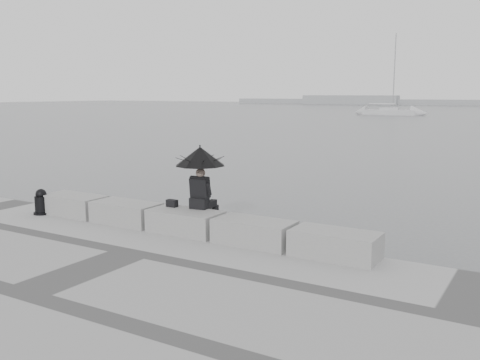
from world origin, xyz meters
The scene contains 10 objects.
ground centered at (0.00, 0.00, 0.00)m, with size 360.00×360.00×0.00m, color #4D5053.
stone_block_far_left centered at (-3.40, -0.45, 0.75)m, with size 1.60×0.80×0.50m, color gray.
stone_block_left centered at (-1.70, -0.45, 0.75)m, with size 1.60×0.80×0.50m, color gray.
stone_block_centre centered at (0.00, -0.45, 0.75)m, with size 1.60×0.80×0.50m, color gray.
stone_block_right centered at (1.70, -0.45, 0.75)m, with size 1.60×0.80×0.50m, color gray.
stone_block_far_right centered at (3.40, -0.45, 0.75)m, with size 1.60×0.80×0.50m, color gray.
seated_person centered at (0.14, -0.08, 1.99)m, with size 1.09×1.09×1.39m.
bag centered at (-0.49, -0.28, 1.08)m, with size 0.25×0.14×0.16m, color black.
mooring_bollard centered at (-4.17, -0.82, 0.77)m, with size 0.41×0.41×0.64m.
sailboat_left centered at (-17.03, 77.42, 0.52)m, with size 8.48×3.14×12.90m.
Camera 1 is at (6.75, -9.46, 3.49)m, focal length 40.00 mm.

